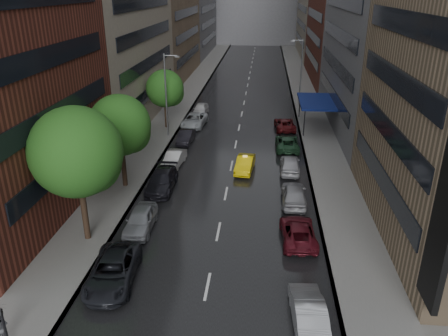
{
  "coord_description": "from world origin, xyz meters",
  "views": [
    {
      "loc": [
        2.8,
        -16.03,
        15.78
      ],
      "look_at": [
        0.0,
        14.26,
        3.0
      ],
      "focal_mm": 35.0,
      "sensor_mm": 36.0,
      "label": 1
    }
  ],
  "objects": [
    {
      "name": "tree_mid",
      "position": [
        -8.6,
        16.55,
        5.41
      ],
      "size": [
        4.97,
        4.97,
        7.92
      ],
      "color": "#382619",
      "rests_on": "ground"
    },
    {
      "name": "street_lamp_right",
      "position": [
        7.72,
        45.0,
        4.89
      ],
      "size": [
        1.74,
        0.22,
        9.0
      ],
      "color": "gray",
      "rests_on": "sidewalk_right"
    },
    {
      "name": "tree_far",
      "position": [
        -8.6,
        33.08,
        4.74
      ],
      "size": [
        4.36,
        4.36,
        6.94
      ],
      "color": "#382619",
      "rests_on": "ground"
    },
    {
      "name": "street_lamp_left",
      "position": [
        -7.72,
        30.0,
        4.89
      ],
      "size": [
        1.74,
        0.22,
        9.0
      ],
      "color": "gray",
      "rests_on": "sidewalk_left"
    },
    {
      "name": "awning",
      "position": [
        8.98,
        35.0,
        3.13
      ],
      "size": [
        4.0,
        8.0,
        3.12
      ],
      "color": "navy",
      "rests_on": "sidewalk_right"
    },
    {
      "name": "sidewalk_left",
      "position": [
        -9.0,
        50.0,
        0.07
      ],
      "size": [
        4.0,
        140.0,
        0.15
      ],
      "primitive_type": "cube",
      "color": "gray",
      "rests_on": "ground"
    },
    {
      "name": "sidewalk_right",
      "position": [
        9.0,
        50.0,
        0.07
      ],
      "size": [
        4.0,
        140.0,
        0.15
      ],
      "primitive_type": "cube",
      "color": "gray",
      "rests_on": "ground"
    },
    {
      "name": "tree_near",
      "position": [
        -8.6,
        8.18,
        6.27
      ],
      "size": [
        5.74,
        5.74,
        9.15
      ],
      "color": "#382619",
      "rests_on": "ground"
    },
    {
      "name": "parked_cars_left",
      "position": [
        -5.4,
        20.34,
        0.74
      ],
      "size": [
        2.97,
        40.42,
        1.53
      ],
      "color": "black",
      "rests_on": "ground"
    },
    {
      "name": "taxi",
      "position": [
        1.31,
        20.87,
        0.69
      ],
      "size": [
        1.85,
        4.29,
        1.37
      ],
      "primitive_type": "imported",
      "rotation": [
        0.0,
        0.0,
        -0.1
      ],
      "color": "yellow",
      "rests_on": "ground"
    },
    {
      "name": "parked_cars_right",
      "position": [
        5.4,
        19.0,
        0.72
      ],
      "size": [
        2.61,
        36.9,
        1.59
      ],
      "color": "#949599",
      "rests_on": "ground"
    },
    {
      "name": "traffic_light",
      "position": [
        -7.6,
        -2.78,
        2.23
      ],
      "size": [
        0.18,
        0.15,
        3.45
      ],
      "color": "black",
      "rests_on": "sidewalk_left"
    },
    {
      "name": "road",
      "position": [
        0.0,
        50.0,
        0.01
      ],
      "size": [
        14.0,
        140.0,
        0.01
      ],
      "primitive_type": "cube",
      "color": "black",
      "rests_on": "ground"
    }
  ]
}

